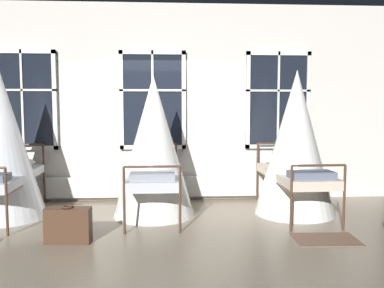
# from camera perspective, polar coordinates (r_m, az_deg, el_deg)

# --- Properties ---
(ground) EXTENTS (18.78, 18.78, 0.00)m
(ground) POSITION_cam_1_polar(r_m,az_deg,el_deg) (6.76, -5.46, -9.43)
(ground) COLOR gray
(back_wall_with_windows) EXTENTS (8.69, 0.10, 3.50)m
(back_wall_with_windows) POSITION_cam_1_polar(r_m,az_deg,el_deg) (7.66, -5.30, 5.54)
(back_wall_with_windows) COLOR silver
(back_wall_with_windows) RESTS_ON ground
(window_bank) EXTENTS (5.69, 0.10, 2.60)m
(window_bank) POSITION_cam_1_polar(r_m,az_deg,el_deg) (7.57, -5.28, 0.15)
(window_bank) COLOR black
(window_bank) RESTS_ON ground
(cot_first) EXTENTS (1.26, 1.96, 2.28)m
(cot_first) POSITION_cam_1_polar(r_m,az_deg,el_deg) (6.98, -24.34, -0.17)
(cot_first) COLOR #4C3323
(cot_first) RESTS_ON ground
(cot_second) EXTENTS (1.26, 1.94, 2.17)m
(cot_second) POSITION_cam_1_polar(r_m,az_deg,el_deg) (6.53, -5.18, -0.56)
(cot_second) COLOR #4C3323
(cot_second) RESTS_ON ground
(cot_third) EXTENTS (1.26, 1.96, 2.26)m
(cot_third) POSITION_cam_1_polar(r_m,az_deg,el_deg) (6.81, 13.81, -0.08)
(cot_third) COLOR #4C3323
(cot_third) RESTS_ON ground
(rug_third) EXTENTS (0.82, 0.59, 0.01)m
(rug_third) POSITION_cam_1_polar(r_m,az_deg,el_deg) (5.77, 17.64, -12.17)
(rug_third) COLOR brown
(rug_third) RESTS_ON ground
(suitcase_dark) EXTENTS (0.57, 0.25, 0.47)m
(suitcase_dark) POSITION_cam_1_polar(r_m,az_deg,el_deg) (5.57, -16.36, -10.44)
(suitcase_dark) COLOR #472D1E
(suitcase_dark) RESTS_ON ground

